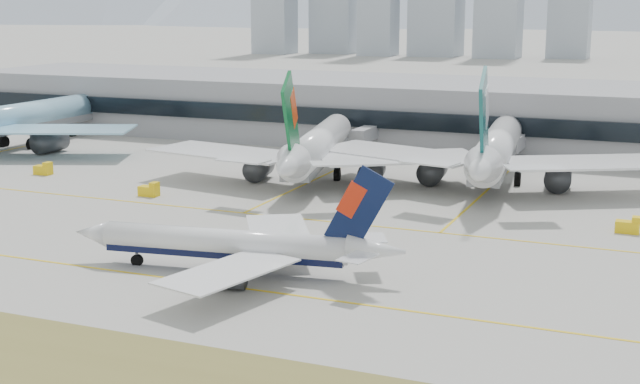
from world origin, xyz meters
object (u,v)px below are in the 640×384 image
at_px(widebody_korean, 12,121).
at_px(widebody_eva, 316,149).
at_px(taxiing_airliner, 236,246).
at_px(widebody_cathay, 496,151).
at_px(terminal, 484,114).

relative_size(widebody_korean, widebody_eva, 1.09).
bearing_deg(taxiing_airliner, widebody_cathay, -113.61).
xyz_separation_m(widebody_korean, terminal, (101.44, 47.44, 0.88)).
bearing_deg(widebody_cathay, widebody_korean, 84.20).
bearing_deg(terminal, taxiing_airliner, -93.41).
bearing_deg(taxiing_airliner, terminal, -101.23).
height_order(taxiing_airliner, widebody_cathay, widebody_cathay).
bearing_deg(widebody_korean, terminal, -64.60).
height_order(widebody_korean, terminal, widebody_korean).
xyz_separation_m(taxiing_airliner, widebody_eva, (-13.85, 59.24, 2.59)).
xyz_separation_m(widebody_eva, terminal, (20.67, 55.23, 1.27)).
distance_m(widebody_korean, widebody_eva, 81.14).
xyz_separation_m(taxiing_airliner, widebody_cathay, (19.21, 67.95, 2.90)).
relative_size(taxiing_airliner, widebody_korean, 0.64).
bearing_deg(terminal, widebody_eva, -110.52).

